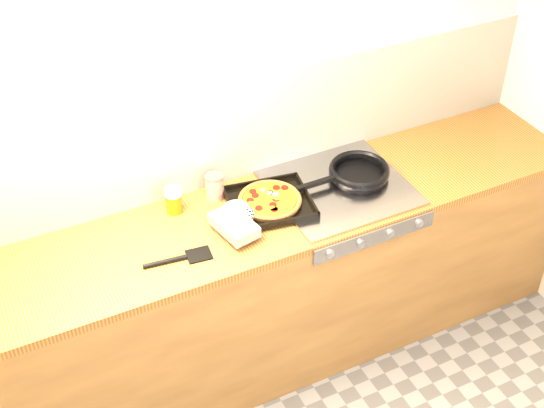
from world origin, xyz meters
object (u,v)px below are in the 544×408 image
frying_pan (358,172)px  juice_glass (174,200)px  tomato_can (215,187)px  pizza_on_tray (259,207)px

frying_pan → juice_glass: juice_glass is taller
frying_pan → tomato_can: bearing=165.5°
pizza_on_tray → frying_pan: pizza_on_tray is taller
tomato_can → juice_glass: 0.20m
frying_pan → tomato_can: (-0.64, 0.17, 0.02)m
pizza_on_tray → tomato_can: tomato_can is taller
pizza_on_tray → juice_glass: bearing=151.0°
pizza_on_tray → juice_glass: size_ratio=4.03×
pizza_on_tray → frying_pan: bearing=3.2°
pizza_on_tray → frying_pan: (0.51, 0.03, -0.00)m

